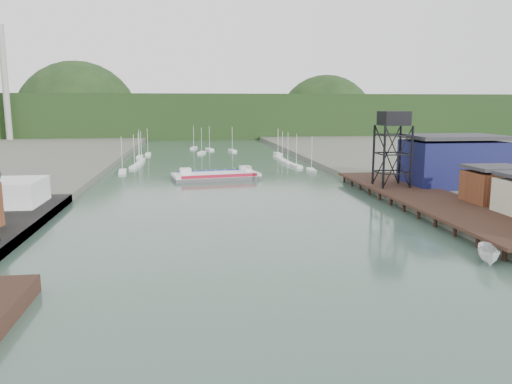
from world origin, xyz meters
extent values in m
plane|color=#2E483E|center=(0.00, 0.00, 0.00)|extent=(600.00, 600.00, 0.00)
cube|color=black|center=(37.00, 45.00, 1.90)|extent=(14.00, 70.00, 0.50)
cylinder|color=black|center=(31.00, 45.00, 0.80)|extent=(0.60, 0.60, 2.20)
cylinder|color=black|center=(43.00, 45.00, 0.80)|extent=(0.60, 0.60, 2.20)
cylinder|color=black|center=(32.00, 55.00, 8.65)|extent=(0.50, 0.50, 13.00)
cylinder|color=black|center=(38.00, 55.00, 8.65)|extent=(0.50, 0.50, 13.00)
cylinder|color=black|center=(32.00, 61.00, 8.65)|extent=(0.50, 0.50, 13.00)
cylinder|color=black|center=(38.00, 61.00, 8.65)|extent=(0.50, 0.50, 13.00)
cube|color=black|center=(35.00, 58.00, 16.65)|extent=(5.50, 5.50, 3.00)
cube|color=#0E123E|center=(50.00, 60.00, 6.60)|extent=(20.00, 14.00, 10.00)
cube|color=#2D2D33|center=(50.00, 60.00, 12.50)|extent=(20.50, 14.50, 0.80)
cube|color=#5D2F1A|center=(46.00, 38.00, 4.60)|extent=(9.00, 8.00, 6.00)
cube|color=silver|center=(-27.54, 103.89, 0.35)|extent=(2.67, 7.65, 0.90)
cube|color=silver|center=(-25.28, 115.30, 0.35)|extent=(2.81, 7.67, 0.90)
cube|color=silver|center=(-24.71, 124.17, 0.35)|extent=(2.35, 7.59, 0.90)
cube|color=silver|center=(-24.81, 134.09, 0.35)|extent=(2.01, 7.50, 0.90)
cube|color=silver|center=(-26.64, 146.33, 0.35)|extent=(2.00, 7.50, 0.90)
cube|color=silver|center=(-24.32, 156.17, 0.35)|extent=(2.16, 7.54, 0.90)
cube|color=silver|center=(27.56, 99.03, 0.35)|extent=(2.53, 7.62, 0.90)
cube|color=silver|center=(25.46, 110.51, 0.35)|extent=(2.76, 7.67, 0.90)
cube|color=silver|center=(24.46, 119.29, 0.35)|extent=(2.22, 7.56, 0.90)
cube|color=silver|center=(24.27, 128.28, 0.35)|extent=(2.18, 7.54, 0.90)
cube|color=silver|center=(24.67, 139.38, 0.35)|extent=(2.46, 7.61, 0.90)
cube|color=silver|center=(26.78, 150.99, 0.35)|extent=(2.48, 7.61, 0.90)
cube|color=silver|center=(-3.16, 160.00, 0.35)|extent=(3.78, 7.76, 0.90)
cube|color=silver|center=(10.04, 168.00, 0.35)|extent=(3.31, 7.74, 0.90)
cube|color=silver|center=(0.66, 176.00, 0.35)|extent=(3.76, 7.76, 0.90)
cube|color=silver|center=(-6.11, 184.00, 0.35)|extent=(3.40, 7.74, 0.90)
cylinder|color=#9D9C98|center=(-102.00, 235.00, 30.00)|extent=(3.20, 3.20, 60.00)
cube|color=black|center=(0.00, 300.00, 12.00)|extent=(500.00, 120.00, 28.00)
sphere|color=black|center=(-80.00, 300.00, 8.00)|extent=(80.00, 80.00, 80.00)
sphere|color=black|center=(90.00, 310.00, 6.00)|extent=(70.00, 70.00, 70.00)
cube|color=#525254|center=(-1.25, 87.53, 0.45)|extent=(23.86, 12.83, 0.91)
cube|color=silver|center=(-1.25, 87.53, 1.27)|extent=(23.86, 12.83, 0.72)
cube|color=#AE132C|center=(-0.46, 83.03, 1.45)|extent=(19.64, 3.58, 0.81)
cube|color=#151D93|center=(-2.04, 92.03, 1.45)|extent=(19.64, 3.58, 0.81)
cube|color=silver|center=(-9.28, 86.12, 2.35)|extent=(3.15, 3.15, 1.81)
cube|color=silver|center=(6.77, 88.94, 2.35)|extent=(3.15, 3.15, 1.81)
imported|color=silver|center=(28.19, 11.05, 1.15)|extent=(4.41, 6.37, 2.31)
camera|label=1|loc=(-8.11, -43.82, 19.31)|focal=35.00mm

